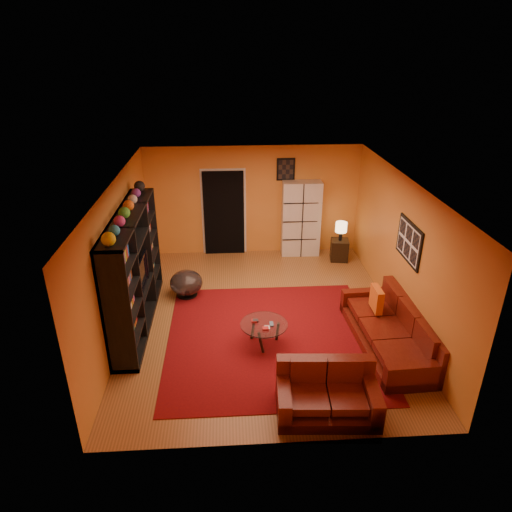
{
  "coord_description": "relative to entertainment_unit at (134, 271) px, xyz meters",
  "views": [
    {
      "loc": [
        -0.59,
        -7.28,
        4.68
      ],
      "look_at": [
        -0.12,
        0.1,
        1.22
      ],
      "focal_mm": 32.0,
      "sensor_mm": 36.0,
      "label": 1
    }
  ],
  "objects": [
    {
      "name": "table_lamp",
      "position": [
        4.27,
        2.39,
        -0.24
      ],
      "size": [
        0.27,
        0.27,
        0.44
      ],
      "color": "black",
      "rests_on": "side_table"
    },
    {
      "name": "wall_art_back",
      "position": [
        3.02,
        2.98,
        1.0
      ],
      "size": [
        0.42,
        0.03,
        0.52
      ],
      "primitive_type": "cube",
      "color": "black",
      "rests_on": "wall_back"
    },
    {
      "name": "entertainment_unit",
      "position": [
        0.0,
        0.0,
        0.0
      ],
      "size": [
        0.45,
        3.0,
        2.1
      ],
      "primitive_type": "cube",
      "color": "black",
      "rests_on": "floor"
    },
    {
      "name": "side_table",
      "position": [
        4.27,
        2.39,
        -0.8
      ],
      "size": [
        0.45,
        0.45,
        0.5
      ],
      "primitive_type": "cube",
      "rotation": [
        0.0,
        0.0,
        -0.15
      ],
      "color": "black",
      "rests_on": "floor"
    },
    {
      "name": "throw_pillow",
      "position": [
        4.22,
        -0.54,
        -0.42
      ],
      "size": [
        0.12,
        0.42,
        0.42
      ],
      "primitive_type": "cube",
      "color": "orange",
      "rests_on": "sofa"
    },
    {
      "name": "sofa",
      "position": [
        4.42,
        -1.01,
        -0.77
      ],
      "size": [
        1.09,
        2.43,
        0.85
      ],
      "rotation": [
        0.0,
        0.0,
        0.05
      ],
      "color": "#51110A",
      "rests_on": "rug"
    },
    {
      "name": "wall_front",
      "position": [
        2.27,
        -3.0,
        0.25
      ],
      "size": [
        6.0,
        0.0,
        6.0
      ],
      "primitive_type": "plane",
      "rotation": [
        -1.57,
        0.0,
        0.0
      ],
      "color": "orange",
      "rests_on": "floor"
    },
    {
      "name": "ceiling",
      "position": [
        2.27,
        0.0,
        1.55
      ],
      "size": [
        6.0,
        6.0,
        0.0
      ],
      "primitive_type": "plane",
      "rotation": [
        3.14,
        0.0,
        0.0
      ],
      "color": "white",
      "rests_on": "wall_back"
    },
    {
      "name": "doorway",
      "position": [
        1.57,
        2.96,
        -0.03
      ],
      "size": [
        0.95,
        0.1,
        2.04
      ],
      "primitive_type": "cube",
      "color": "black",
      "rests_on": "floor"
    },
    {
      "name": "wall_left",
      "position": [
        -0.23,
        0.0,
        0.25
      ],
      "size": [
        0.0,
        6.0,
        6.0
      ],
      "primitive_type": "plane",
      "rotation": [
        1.57,
        0.0,
        1.57
      ],
      "color": "orange",
      "rests_on": "floor"
    },
    {
      "name": "wall_art_right",
      "position": [
        4.75,
        -0.3,
        0.55
      ],
      "size": [
        0.03,
        1.0,
        0.7
      ],
      "primitive_type": "cube",
      "color": "black",
      "rests_on": "wall_right"
    },
    {
      "name": "storage_cabinet",
      "position": [
        3.4,
        2.8,
        -0.15
      ],
      "size": [
        0.91,
        0.43,
        1.8
      ],
      "primitive_type": "cube",
      "rotation": [
        0.0,
        0.0,
        -0.03
      ],
      "color": "silver",
      "rests_on": "floor"
    },
    {
      "name": "loveseat",
      "position": [
        2.98,
        -2.42,
        -0.76
      ],
      "size": [
        1.43,
        0.92,
        0.85
      ],
      "rotation": [
        0.0,
        0.0,
        1.51
      ],
      "color": "#51110A",
      "rests_on": "rug"
    },
    {
      "name": "wall_back",
      "position": [
        2.27,
        3.0,
        0.25
      ],
      "size": [
        6.0,
        0.0,
        6.0
      ],
      "primitive_type": "plane",
      "rotation": [
        1.57,
        0.0,
        0.0
      ],
      "color": "orange",
      "rests_on": "floor"
    },
    {
      "name": "wall_right",
      "position": [
        4.78,
        0.0,
        0.25
      ],
      "size": [
        0.0,
        6.0,
        6.0
      ],
      "primitive_type": "plane",
      "rotation": [
        1.57,
        0.0,
        -1.57
      ],
      "color": "orange",
      "rests_on": "floor"
    },
    {
      "name": "tv",
      "position": [
        0.05,
        -0.06,
        -0.06
      ],
      "size": [
        0.95,
        0.13,
        0.55
      ],
      "primitive_type": "imported",
      "rotation": [
        0.0,
        0.0,
        1.57
      ],
      "color": "black",
      "rests_on": "entertainment_unit"
    },
    {
      "name": "coffee_table",
      "position": [
        2.23,
        -0.85,
        -0.69
      ],
      "size": [
        0.8,
        0.8,
        0.4
      ],
      "rotation": [
        0.0,
        0.0,
        0.25
      ],
      "color": "silver",
      "rests_on": "floor"
    },
    {
      "name": "floor",
      "position": [
        2.27,
        0.0,
        -1.05
      ],
      "size": [
        6.0,
        6.0,
        0.0
      ],
      "primitive_type": "plane",
      "color": "brown",
      "rests_on": "ground"
    },
    {
      "name": "rug",
      "position": [
        2.38,
        -0.7,
        -1.04
      ],
      "size": [
        3.6,
        3.6,
        0.01
      ],
      "primitive_type": "cube",
      "color": "#5B0A0E",
      "rests_on": "floor"
    },
    {
      "name": "bowl_chair",
      "position": [
        0.79,
        0.9,
        -0.76
      ],
      "size": [
        0.66,
        0.66,
        0.54
      ],
      "color": "black",
      "rests_on": "floor"
    }
  ]
}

